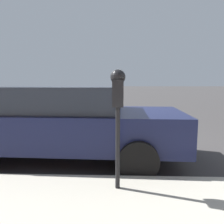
{
  "coord_description": "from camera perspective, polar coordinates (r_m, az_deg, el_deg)",
  "views": [
    {
      "loc": [
        -5.34,
        -0.72,
        1.52
      ],
      "look_at": [
        -2.51,
        -0.61,
        1.14
      ],
      "focal_mm": 35.0,
      "sensor_mm": 36.0,
      "label": 1
    }
  ],
  "objects": [
    {
      "name": "ground_plane",
      "position": [
        5.6,
        -5.4,
        -8.24
      ],
      "size": [
        220.0,
        220.0,
        0.0
      ],
      "primitive_type": "plane",
      "color": "#3D3A3A"
    },
    {
      "name": "parking_meter",
      "position": [
        2.76,
        1.53,
        3.5
      ],
      "size": [
        0.21,
        0.19,
        1.56
      ],
      "color": "black",
      "rests_on": "sidewalk"
    },
    {
      "name": "car_navy",
      "position": [
        4.46,
        -12.89,
        -2.25
      ],
      "size": [
        2.18,
        4.68,
        1.45
      ],
      "rotation": [
        0.0,
        0.0,
        3.11
      ],
      "color": "#14193D",
      "rests_on": "ground_plane"
    }
  ]
}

